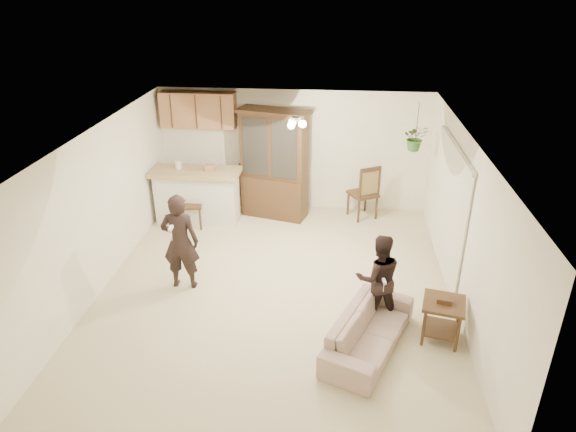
# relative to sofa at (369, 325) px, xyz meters

# --- Properties ---
(floor) EXTENTS (6.50, 6.50, 0.00)m
(floor) POSITION_rel_sofa_xyz_m (-1.40, 1.25, -0.37)
(floor) COLOR beige
(floor) RESTS_ON ground
(ceiling) EXTENTS (5.50, 6.50, 0.02)m
(ceiling) POSITION_rel_sofa_xyz_m (-1.40, 1.25, 2.13)
(ceiling) COLOR white
(ceiling) RESTS_ON wall_back
(wall_back) EXTENTS (5.50, 0.02, 2.50)m
(wall_back) POSITION_rel_sofa_xyz_m (-1.40, 4.50, 0.88)
(wall_back) COLOR white
(wall_back) RESTS_ON ground
(wall_front) EXTENTS (5.50, 0.02, 2.50)m
(wall_front) POSITION_rel_sofa_xyz_m (-1.40, -2.00, 0.88)
(wall_front) COLOR white
(wall_front) RESTS_ON ground
(wall_left) EXTENTS (0.02, 6.50, 2.50)m
(wall_left) POSITION_rel_sofa_xyz_m (-4.15, 1.25, 0.88)
(wall_left) COLOR white
(wall_left) RESTS_ON ground
(wall_right) EXTENTS (0.02, 6.50, 2.50)m
(wall_right) POSITION_rel_sofa_xyz_m (1.35, 1.25, 0.88)
(wall_right) COLOR white
(wall_right) RESTS_ON ground
(breakfast_bar) EXTENTS (1.60, 0.55, 1.00)m
(breakfast_bar) POSITION_rel_sofa_xyz_m (-3.25, 3.60, 0.13)
(breakfast_bar) COLOR silver
(breakfast_bar) RESTS_ON floor
(bar_top) EXTENTS (1.75, 0.70, 0.08)m
(bar_top) POSITION_rel_sofa_xyz_m (-3.25, 3.60, 0.68)
(bar_top) COLOR tan
(bar_top) RESTS_ON breakfast_bar
(upper_cabinets) EXTENTS (1.50, 0.34, 0.70)m
(upper_cabinets) POSITION_rel_sofa_xyz_m (-3.30, 4.32, 1.73)
(upper_cabinets) COLOR brown
(upper_cabinets) RESTS_ON wall_back
(vertical_blinds) EXTENTS (0.06, 2.30, 2.10)m
(vertical_blinds) POSITION_rel_sofa_xyz_m (1.31, 2.15, 0.73)
(vertical_blinds) COLOR silver
(vertical_blinds) RESTS_ON wall_right
(ceiling_fixture) EXTENTS (0.36, 0.36, 0.20)m
(ceiling_fixture) POSITION_rel_sofa_xyz_m (-1.20, 2.45, 2.03)
(ceiling_fixture) COLOR #FAE3BC
(ceiling_fixture) RESTS_ON ceiling
(hanging_plant) EXTENTS (0.43, 0.37, 0.48)m
(hanging_plant) POSITION_rel_sofa_xyz_m (0.90, 3.65, 1.48)
(hanging_plant) COLOR #2B5D25
(hanging_plant) RESTS_ON ceiling
(plant_cord) EXTENTS (0.01, 0.01, 0.65)m
(plant_cord) POSITION_rel_sofa_xyz_m (0.90, 3.65, 1.81)
(plant_cord) COLOR #29241E
(plant_cord) RESTS_ON ceiling
(sofa) EXTENTS (1.39, 2.01, 0.73)m
(sofa) POSITION_rel_sofa_xyz_m (0.00, 0.00, 0.00)
(sofa) COLOR #C1B39F
(sofa) RESTS_ON floor
(adult) EXTENTS (0.66, 0.44, 1.80)m
(adult) POSITION_rel_sofa_xyz_m (-2.89, 1.23, 0.53)
(adult) COLOR black
(adult) RESTS_ON floor
(child) EXTENTS (0.73, 0.61, 1.35)m
(child) POSITION_rel_sofa_xyz_m (0.13, 0.67, 0.31)
(child) COLOR black
(child) RESTS_ON floor
(china_hutch) EXTENTS (1.49, 0.88, 2.21)m
(china_hutch) POSITION_rel_sofa_xyz_m (-1.75, 4.03, 0.73)
(china_hutch) COLOR #331E12
(china_hutch) RESTS_ON floor
(side_table) EXTENTS (0.65, 0.65, 0.67)m
(side_table) POSITION_rel_sofa_xyz_m (0.99, 0.27, -0.05)
(side_table) COLOR #331E12
(side_table) RESTS_ON floor
(chair_bar) EXTENTS (0.56, 0.56, 1.07)m
(chair_bar) POSITION_rel_sofa_xyz_m (-3.35, 3.34, -0.06)
(chair_bar) COLOR #331E12
(chair_bar) RESTS_ON floor
(chair_hutch_left) EXTENTS (0.54, 0.54, 0.97)m
(chair_hutch_left) POSITION_rel_sofa_xyz_m (-2.42, 4.18, -0.09)
(chair_hutch_left) COLOR #331E12
(chair_hutch_left) RESTS_ON floor
(chair_hutch_right) EXTENTS (0.69, 0.69, 1.15)m
(chair_hutch_right) POSITION_rel_sofa_xyz_m (0.04, 4.10, -0.04)
(chair_hutch_right) COLOR #331E12
(chair_hutch_right) RESTS_ON floor
(controller_adult) EXTENTS (0.05, 0.14, 0.04)m
(controller_adult) POSITION_rel_sofa_xyz_m (-2.88, 0.86, 0.86)
(controller_adult) COLOR white
(controller_adult) RESTS_ON adult
(controller_child) EXTENTS (0.05, 0.12, 0.04)m
(controller_child) POSITION_rel_sofa_xyz_m (0.18, 0.35, 0.46)
(controller_child) COLOR white
(controller_child) RESTS_ON child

